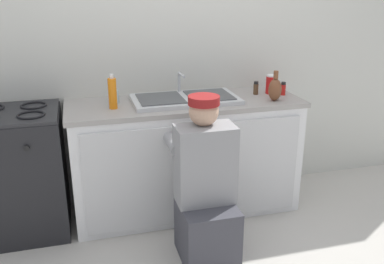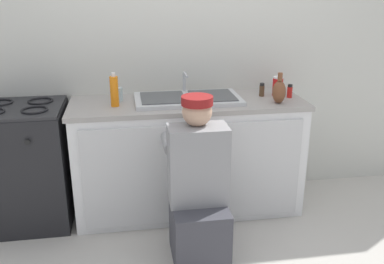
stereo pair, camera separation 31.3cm
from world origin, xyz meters
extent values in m
plane|color=beige|center=(0.00, 0.00, 0.00)|extent=(12.00, 12.00, 0.00)
cube|color=silver|center=(0.00, 0.65, 1.25)|extent=(6.00, 0.10, 2.50)
cube|color=white|center=(0.00, 0.30, 0.44)|extent=(1.75, 0.60, 0.87)
cube|color=silver|center=(-0.42, -0.01, 0.44)|extent=(0.77, 0.02, 0.77)
cube|color=silver|center=(0.42, -0.01, 0.44)|extent=(0.77, 0.02, 0.77)
cube|color=#9E9993|center=(0.00, 0.30, 0.89)|extent=(1.79, 0.62, 0.04)
cube|color=silver|center=(0.00, 0.30, 0.93)|extent=(0.80, 0.44, 0.03)
cube|color=#4C4F51|center=(-0.19, 0.30, 0.94)|extent=(0.33, 0.35, 0.01)
cube|color=#4C4F51|center=(0.19, 0.30, 0.94)|extent=(0.33, 0.35, 0.01)
cylinder|color=#B7BABF|center=(0.00, 0.49, 1.00)|extent=(0.02, 0.02, 0.18)
cylinder|color=#B7BABF|center=(0.00, 0.41, 1.09)|extent=(0.02, 0.16, 0.02)
cube|color=black|center=(-1.25, 0.30, 0.45)|extent=(0.64, 0.60, 0.90)
cube|color=#262628|center=(-1.25, 0.30, 0.91)|extent=(0.63, 0.59, 0.02)
torus|color=black|center=(-1.10, 0.18, 0.93)|extent=(0.19, 0.19, 0.02)
torus|color=black|center=(-1.39, 0.42, 0.93)|extent=(0.19, 0.19, 0.02)
torus|color=black|center=(-1.10, 0.42, 0.93)|extent=(0.19, 0.19, 0.02)
cylinder|color=black|center=(-1.13, -0.01, 0.76)|extent=(0.04, 0.02, 0.04)
cube|color=#3F3F47|center=(-0.03, -0.40, 0.20)|extent=(0.36, 0.40, 0.40)
cube|color=gray|center=(-0.03, -0.34, 0.66)|extent=(0.38, 0.22, 0.52)
sphere|color=tan|center=(-0.03, -0.30, 1.01)|extent=(0.19, 0.19, 0.19)
cylinder|color=maroon|center=(-0.03, -0.30, 1.08)|extent=(0.20, 0.20, 0.06)
cube|color=maroon|center=(-0.03, -0.21, 1.06)|extent=(0.13, 0.09, 0.02)
cylinder|color=gray|center=(-0.20, -0.14, 0.75)|extent=(0.08, 0.30, 0.08)
cylinder|color=gray|center=(0.14, -0.14, 0.75)|extent=(0.08, 0.30, 0.08)
cylinder|color=red|center=(0.80, 0.27, 0.95)|extent=(0.04, 0.04, 0.08)
cylinder|color=black|center=(0.80, 0.27, 1.01)|extent=(0.04, 0.04, 0.02)
ellipsoid|color=brown|center=(0.66, 0.13, 1.00)|extent=(0.10, 0.10, 0.17)
cylinder|color=brown|center=(0.66, 0.13, 1.11)|extent=(0.04, 0.04, 0.06)
cylinder|color=orange|center=(-0.55, 0.24, 1.02)|extent=(0.06, 0.06, 0.22)
cylinder|color=white|center=(-0.55, 0.24, 1.15)|extent=(0.03, 0.03, 0.03)
cylinder|color=#513823|center=(0.60, 0.35, 0.95)|extent=(0.04, 0.04, 0.08)
cylinder|color=black|center=(0.60, 0.35, 1.01)|extent=(0.04, 0.04, 0.02)
cylinder|color=red|center=(0.73, 0.34, 0.98)|extent=(0.08, 0.08, 0.14)
cylinder|color=white|center=(0.73, 0.34, 1.06)|extent=(0.08, 0.08, 0.01)
cylinder|color=#ADC6CC|center=(-0.52, 0.39, 0.96)|extent=(0.06, 0.06, 0.10)
camera|label=1|loc=(-0.78, -2.75, 1.78)|focal=40.00mm
camera|label=2|loc=(-0.47, -2.82, 1.78)|focal=40.00mm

